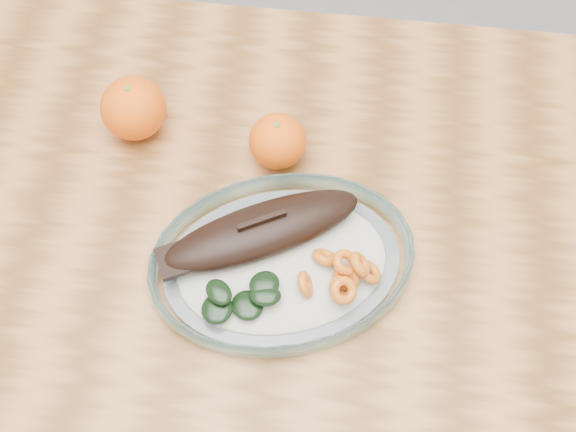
{
  "coord_description": "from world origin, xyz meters",
  "views": [
    {
      "loc": [
        0.16,
        -0.39,
        1.55
      ],
      "look_at": [
        0.11,
        0.04,
        0.77
      ],
      "focal_mm": 45.0,
      "sensor_mm": 36.0,
      "label": 1
    }
  ],
  "objects_px": {
    "dining_table": "(207,275)",
    "orange_right": "(277,141)",
    "plated_meal": "(281,259)",
    "orange_left": "(133,108)"
  },
  "relations": [
    {
      "from": "dining_table",
      "to": "orange_right",
      "type": "relative_size",
      "value": 16.23
    },
    {
      "from": "plated_meal",
      "to": "orange_left",
      "type": "distance_m",
      "value": 0.28
    },
    {
      "from": "dining_table",
      "to": "plated_meal",
      "type": "bearing_deg",
      "value": -10.79
    },
    {
      "from": "orange_left",
      "to": "orange_right",
      "type": "xyz_separation_m",
      "value": [
        0.19,
        -0.03,
        -0.01
      ]
    },
    {
      "from": "dining_table",
      "to": "plated_meal",
      "type": "xyz_separation_m",
      "value": [
        0.1,
        -0.02,
        0.12
      ]
    },
    {
      "from": "orange_right",
      "to": "orange_left",
      "type": "bearing_deg",
      "value": 172.34
    },
    {
      "from": "dining_table",
      "to": "plated_meal",
      "type": "distance_m",
      "value": 0.16
    },
    {
      "from": "dining_table",
      "to": "orange_left",
      "type": "xyz_separation_m",
      "value": [
        -0.11,
        0.16,
        0.14
      ]
    },
    {
      "from": "orange_left",
      "to": "orange_right",
      "type": "bearing_deg",
      "value": -7.66
    },
    {
      "from": "dining_table",
      "to": "orange_right",
      "type": "height_order",
      "value": "orange_right"
    }
  ]
}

